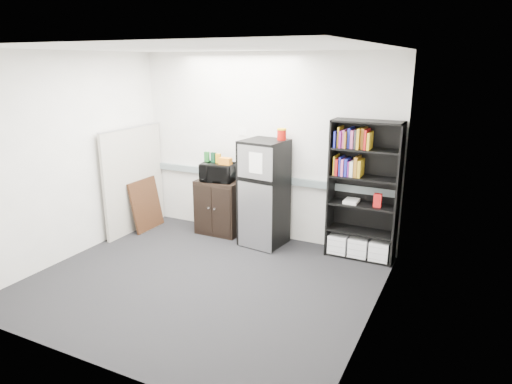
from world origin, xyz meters
TOP-DOWN VIEW (x-y plane):
  - floor at (0.00, 0.00)m, footprint 4.00×4.00m
  - wall_back at (0.00, 1.75)m, footprint 4.00×0.02m
  - wall_right at (2.00, 0.00)m, footprint 0.02×3.50m
  - wall_left at (-2.00, 0.00)m, footprint 0.02×3.50m
  - ceiling at (0.00, 0.00)m, footprint 4.00×3.50m
  - electrical_raceway at (0.00, 1.72)m, footprint 3.92×0.05m
  - wall_note at (-0.35, 1.74)m, footprint 0.14×0.00m
  - bookshelf at (1.53, 1.57)m, footprint 0.90×0.34m
  - cubicle_partition at (-1.90, 1.08)m, footprint 0.06×1.30m
  - cabinet at (-0.64, 1.50)m, footprint 0.67×0.45m
  - microwave at (-0.64, 1.48)m, footprint 0.54×0.42m
  - snack_box_a at (-0.84, 1.52)m, footprint 0.07×0.05m
  - snack_box_b at (-0.73, 1.52)m, footprint 0.08×0.06m
  - snack_box_c at (-0.64, 1.52)m, footprint 0.07×0.06m
  - snack_bag at (-0.49, 1.47)m, footprint 0.18×0.10m
  - refrigerator at (0.15, 1.42)m, footprint 0.63×0.66m
  - coffee_can at (0.36, 1.55)m, footprint 0.13×0.13m
  - framed_poster at (-1.77, 1.16)m, footprint 0.18×0.62m

SIDE VIEW (x-z plane):
  - floor at x=0.00m, z-range 0.00..0.00m
  - framed_poster at x=-1.77m, z-range 0.00..0.79m
  - cabinet at x=-0.64m, z-range 0.00..0.83m
  - refrigerator at x=0.15m, z-range 0.00..1.52m
  - cubicle_partition at x=-1.90m, z-range 0.00..1.62m
  - electrical_raceway at x=0.00m, z-range 0.85..0.95m
  - bookshelf at x=1.53m, z-range -0.01..1.84m
  - microwave at x=-0.64m, z-range 0.83..1.10m
  - snack_bag at x=-0.49m, z-range 1.10..1.20m
  - snack_box_c at x=-0.64m, z-range 1.10..1.24m
  - snack_box_a at x=-0.84m, z-range 1.10..1.25m
  - snack_box_b at x=-0.73m, z-range 1.10..1.25m
  - wall_back at x=0.00m, z-range 0.00..2.70m
  - wall_right at x=2.00m, z-range 0.00..2.70m
  - wall_left at x=-2.00m, z-range 0.00..2.70m
  - wall_note at x=-0.35m, z-range 1.50..1.60m
  - coffee_can at x=0.36m, z-range 1.52..1.70m
  - ceiling at x=0.00m, z-range 2.69..2.71m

